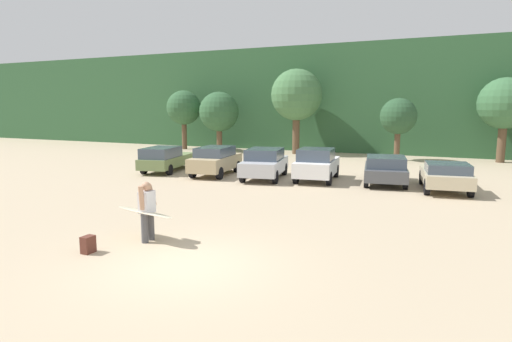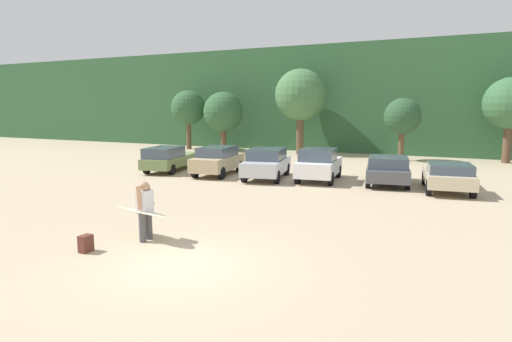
{
  "view_description": "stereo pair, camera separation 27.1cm",
  "coord_description": "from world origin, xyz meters",
  "px_view_note": "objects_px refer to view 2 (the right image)",
  "views": [
    {
      "loc": [
        5.64,
        -8.28,
        3.77
      ],
      "look_at": [
        -1.06,
        6.4,
        1.37
      ],
      "focal_mm": 30.23,
      "sensor_mm": 36.0,
      "label": 1
    },
    {
      "loc": [
        5.89,
        -8.17,
        3.77
      ],
      "look_at": [
        -1.06,
        6.4,
        1.37
      ],
      "focal_mm": 30.23,
      "sensor_mm": 36.0,
      "label": 2
    }
  ],
  "objects_px": {
    "parked_car_tan": "(218,160)",
    "person_adult": "(145,207)",
    "parked_car_dark_gray": "(388,169)",
    "parked_car_silver": "(267,163)",
    "parked_car_olive_green": "(169,158)",
    "surfboard_cream": "(142,212)",
    "backpack_dropped": "(86,244)",
    "parked_car_champagne": "(448,176)",
    "parked_car_white": "(319,164)"
  },
  "relations": [
    {
      "from": "parked_car_olive_green",
      "to": "parked_car_tan",
      "type": "bearing_deg",
      "value": -101.21
    },
    {
      "from": "parked_car_tan",
      "to": "surfboard_cream",
      "type": "height_order",
      "value": "parked_car_tan"
    },
    {
      "from": "person_adult",
      "to": "backpack_dropped",
      "type": "distance_m",
      "value": 1.81
    },
    {
      "from": "parked_car_silver",
      "to": "backpack_dropped",
      "type": "bearing_deg",
      "value": 170.99
    },
    {
      "from": "parked_car_dark_gray",
      "to": "parked_car_white",
      "type": "bearing_deg",
      "value": 87.4
    },
    {
      "from": "parked_car_olive_green",
      "to": "backpack_dropped",
      "type": "relative_size",
      "value": 10.95
    },
    {
      "from": "parked_car_olive_green",
      "to": "parked_car_champagne",
      "type": "height_order",
      "value": "parked_car_olive_green"
    },
    {
      "from": "parked_car_olive_green",
      "to": "parked_car_silver",
      "type": "distance_m",
      "value": 6.34
    },
    {
      "from": "surfboard_cream",
      "to": "parked_car_white",
      "type": "bearing_deg",
      "value": -84.49
    },
    {
      "from": "parked_car_silver",
      "to": "parked_car_champagne",
      "type": "height_order",
      "value": "parked_car_silver"
    },
    {
      "from": "parked_car_silver",
      "to": "surfboard_cream",
      "type": "xyz_separation_m",
      "value": [
        1.14,
        -11.22,
        -0.03
      ]
    },
    {
      "from": "parked_car_tan",
      "to": "person_adult",
      "type": "relative_size",
      "value": 2.48
    },
    {
      "from": "surfboard_cream",
      "to": "parked_car_olive_green",
      "type": "bearing_deg",
      "value": -43.2
    },
    {
      "from": "parked_car_white",
      "to": "backpack_dropped",
      "type": "xyz_separation_m",
      "value": [
        -2.19,
        -13.27,
        -0.64
      ]
    },
    {
      "from": "parked_car_olive_green",
      "to": "parked_car_champagne",
      "type": "distance_m",
      "value": 15.13
    },
    {
      "from": "parked_car_tan",
      "to": "parked_car_dark_gray",
      "type": "distance_m",
      "value": 9.1
    },
    {
      "from": "parked_car_tan",
      "to": "person_adult",
      "type": "bearing_deg",
      "value": -166.45
    },
    {
      "from": "parked_car_dark_gray",
      "to": "person_adult",
      "type": "xyz_separation_m",
      "value": [
        -4.78,
        -12.22,
        0.21
      ]
    },
    {
      "from": "surfboard_cream",
      "to": "backpack_dropped",
      "type": "relative_size",
      "value": 5.27
    },
    {
      "from": "parked_car_champagne",
      "to": "surfboard_cream",
      "type": "xyz_separation_m",
      "value": [
        -7.65,
        -11.51,
        0.09
      ]
    },
    {
      "from": "parked_car_white",
      "to": "parked_car_champagne",
      "type": "xyz_separation_m",
      "value": [
        6.09,
        -0.25,
        -0.14
      ]
    },
    {
      "from": "parked_car_champagne",
      "to": "parked_car_silver",
      "type": "bearing_deg",
      "value": 83.9
    },
    {
      "from": "parked_car_tan",
      "to": "parked_car_champagne",
      "type": "xyz_separation_m",
      "value": [
        11.77,
        0.29,
        -0.12
      ]
    },
    {
      "from": "person_adult",
      "to": "parked_car_silver",
      "type": "bearing_deg",
      "value": -85.94
    },
    {
      "from": "surfboard_cream",
      "to": "parked_car_champagne",
      "type": "bearing_deg",
      "value": -110.55
    },
    {
      "from": "parked_car_tan",
      "to": "parked_car_silver",
      "type": "height_order",
      "value": "parked_car_silver"
    },
    {
      "from": "parked_car_dark_gray",
      "to": "surfboard_cream",
      "type": "xyz_separation_m",
      "value": [
        -4.92,
        -12.17,
        0.06
      ]
    },
    {
      "from": "parked_car_olive_green",
      "to": "person_adult",
      "type": "xyz_separation_m",
      "value": [
        7.63,
        -11.24,
        0.19
      ]
    },
    {
      "from": "person_adult",
      "to": "parked_car_champagne",
      "type": "bearing_deg",
      "value": -125.4
    },
    {
      "from": "parked_car_olive_green",
      "to": "person_adult",
      "type": "height_order",
      "value": "person_adult"
    },
    {
      "from": "parked_car_dark_gray",
      "to": "surfboard_cream",
      "type": "relative_size",
      "value": 1.79
    },
    {
      "from": "parked_car_white",
      "to": "surfboard_cream",
      "type": "bearing_deg",
      "value": 165.83
    },
    {
      "from": "person_adult",
      "to": "backpack_dropped",
      "type": "height_order",
      "value": "person_adult"
    },
    {
      "from": "parked_car_champagne",
      "to": "parked_car_tan",
      "type": "bearing_deg",
      "value": 83.47
    },
    {
      "from": "parked_car_champagne",
      "to": "backpack_dropped",
      "type": "distance_m",
      "value": 15.43
    },
    {
      "from": "surfboard_cream",
      "to": "backpack_dropped",
      "type": "distance_m",
      "value": 1.74
    },
    {
      "from": "parked_car_white",
      "to": "parked_car_champagne",
      "type": "distance_m",
      "value": 6.1
    },
    {
      "from": "person_adult",
      "to": "backpack_dropped",
      "type": "bearing_deg",
      "value": 59.43
    },
    {
      "from": "person_adult",
      "to": "parked_car_dark_gray",
      "type": "bearing_deg",
      "value": -113.78
    },
    {
      "from": "parked_car_olive_green",
      "to": "surfboard_cream",
      "type": "bearing_deg",
      "value": -157.93
    },
    {
      "from": "parked_car_champagne",
      "to": "parked_car_dark_gray",
      "type": "bearing_deg",
      "value": 68.44
    },
    {
      "from": "parked_car_silver",
      "to": "surfboard_cream",
      "type": "height_order",
      "value": "parked_car_silver"
    },
    {
      "from": "surfboard_cream",
      "to": "backpack_dropped",
      "type": "xyz_separation_m",
      "value": [
        -0.63,
        -1.51,
        -0.59
      ]
    },
    {
      "from": "parked_car_olive_green",
      "to": "parked_car_tan",
      "type": "height_order",
      "value": "parked_car_tan"
    },
    {
      "from": "parked_car_dark_gray",
      "to": "parked_car_silver",
      "type": "bearing_deg",
      "value": 89.42
    },
    {
      "from": "parked_car_white",
      "to": "parked_car_dark_gray",
      "type": "xyz_separation_m",
      "value": [
        3.37,
        0.4,
        -0.11
      ]
    },
    {
      "from": "parked_car_dark_gray",
      "to": "parked_car_champagne",
      "type": "xyz_separation_m",
      "value": [
        2.72,
        -0.66,
        -0.03
      ]
    },
    {
      "from": "person_adult",
      "to": "backpack_dropped",
      "type": "xyz_separation_m",
      "value": [
        -0.78,
        -1.46,
        -0.74
      ]
    },
    {
      "from": "parked_car_champagne",
      "to": "person_adult",
      "type": "height_order",
      "value": "person_adult"
    },
    {
      "from": "parked_car_silver",
      "to": "person_adult",
      "type": "relative_size",
      "value": 2.63
    }
  ]
}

